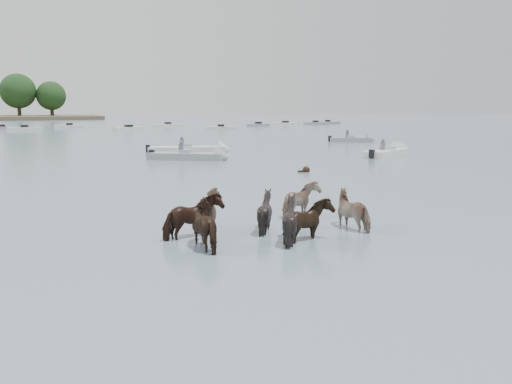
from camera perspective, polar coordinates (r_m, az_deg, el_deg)
name	(u,v)px	position (r m, az deg, el deg)	size (l,w,h in m)	color
ground	(340,246)	(14.71, 8.99, -5.77)	(400.00, 400.00, 0.00)	#4A5D6A
pony_herd	(266,217)	(15.81, 1.06, -2.73)	(6.97, 4.57, 1.51)	black
swimming_pony	(305,170)	(30.70, 5.34, 2.35)	(0.72, 0.44, 0.44)	black
motorboat_b	(197,157)	(37.74, -6.32, 3.81)	(5.66, 4.44, 1.92)	gray
motorboat_c	(197,150)	(43.85, -6.36, 4.57)	(6.91, 3.00, 1.92)	silver
motorboat_d	(391,152)	(42.35, 14.32, 4.17)	(5.77, 4.29, 1.92)	silver
motorboat_e	(357,140)	(56.90, 10.85, 5.54)	(4.98, 3.46, 1.92)	gray
distant_flotilla	(86,127)	(91.52, -17.86, 6.64)	(101.45, 19.61, 0.93)	silver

